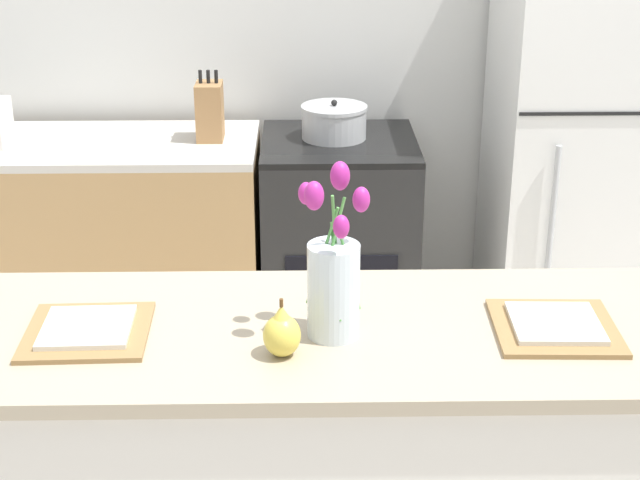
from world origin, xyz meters
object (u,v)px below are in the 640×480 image
object	(u,v)px
refrigerator	(583,145)
flower_vase	(333,278)
pear_figurine	(282,333)
knife_block	(210,111)
plate_setting_left	(87,330)
plate_setting_right	(555,326)
cooking_pot	(334,122)
stove_range	(338,249)

from	to	relation	value
refrigerator	flower_vase	distance (m)	1.94
pear_figurine	knife_block	xyz separation A→B (m)	(-0.31, 1.75, 0.04)
plate_setting_left	knife_block	size ratio (longest dim) A/B	1.08
plate_setting_right	cooking_pot	world-z (taller)	cooking_pot
plate_setting_right	cooking_pot	bearing A→B (deg)	105.65
flower_vase	cooking_pot	xyz separation A→B (m)	(0.06, 1.66, -0.09)
refrigerator	knife_block	xyz separation A→B (m)	(-1.45, 0.02, 0.14)
stove_range	plate_setting_right	bearing A→B (deg)	-74.72
flower_vase	pear_figurine	world-z (taller)	flower_vase
plate_setting_left	cooking_pot	bearing A→B (deg)	69.30
refrigerator	cooking_pot	world-z (taller)	refrigerator
flower_vase	knife_block	xyz separation A→B (m)	(-0.42, 1.66, -0.05)
stove_range	plate_setting_right	world-z (taller)	plate_setting_right
stove_range	plate_setting_right	xyz separation A→B (m)	(0.44, -1.62, 0.48)
plate_setting_left	knife_block	distance (m)	1.65
pear_figurine	plate_setting_left	xyz separation A→B (m)	(-0.45, 0.11, -0.04)
knife_block	plate_setting_right	bearing A→B (deg)	-60.27
plate_setting_right	cooking_pot	size ratio (longest dim) A/B	1.13
refrigerator	plate_setting_right	xyz separation A→B (m)	(-0.51, -1.62, 0.05)
stove_range	refrigerator	distance (m)	1.04
flower_vase	cooking_pot	distance (m)	1.66
cooking_pot	stove_range	bearing A→B (deg)	-55.53
knife_block	stove_range	bearing A→B (deg)	-2.88
knife_block	refrigerator	bearing A→B (deg)	-0.96
stove_range	cooking_pot	size ratio (longest dim) A/B	3.57
refrigerator	plate_setting_left	distance (m)	2.27
refrigerator	flower_vase	world-z (taller)	refrigerator
knife_block	plate_setting_left	bearing A→B (deg)	-95.04
flower_vase	knife_block	world-z (taller)	flower_vase
plate_setting_left	plate_setting_right	size ratio (longest dim) A/B	1.00
pear_figurine	plate_setting_left	world-z (taller)	pear_figurine
plate_setting_left	knife_block	xyz separation A→B (m)	(0.15, 1.65, 0.09)
stove_range	flower_vase	distance (m)	1.75
plate_setting_left	knife_block	world-z (taller)	knife_block
plate_setting_right	stove_range	bearing A→B (deg)	105.28
stove_range	cooking_pot	bearing A→B (deg)	124.47
plate_setting_left	plate_setting_right	bearing A→B (deg)	0.00
plate_setting_left	refrigerator	bearing A→B (deg)	45.51
plate_setting_right	knife_block	world-z (taller)	knife_block
flower_vase	knife_block	distance (m)	1.71
refrigerator	plate_setting_left	bearing A→B (deg)	-134.49
pear_figurine	plate_setting_left	bearing A→B (deg)	166.65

